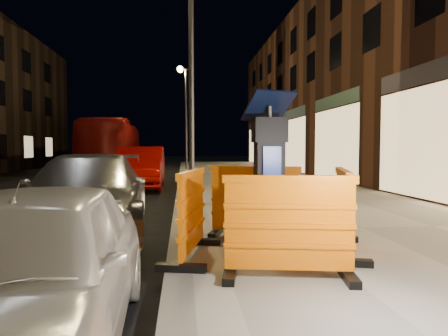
{
  "coord_description": "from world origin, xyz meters",
  "views": [
    {
      "loc": [
        0.05,
        -6.27,
        1.48
      ],
      "look_at": [
        0.8,
        1.0,
        1.1
      ],
      "focal_mm": 32.0,
      "sensor_mm": 36.0,
      "label": 1
    }
  ],
  "objects": [
    {
      "name": "barrier_kerbside",
      "position": [
        0.16,
        -1.45,
        0.68
      ],
      "size": [
        0.84,
        1.44,
        1.05
      ],
      "primitive_type": "cube",
      "rotation": [
        0.0,
        0.0,
        1.35
      ],
      "color": "orange",
      "rests_on": "sidewalk"
    },
    {
      "name": "car_silver",
      "position": [
        -1.55,
        0.68,
        0.0
      ],
      "size": [
        2.32,
        4.84,
        1.36
      ],
      "primitive_type": "imported",
      "rotation": [
        0.0,
        0.0,
        0.09
      ],
      "color": "silver",
      "rests_on": "ground"
    },
    {
      "name": "car_red",
      "position": [
        -1.48,
        8.29,
        0.0
      ],
      "size": [
        1.68,
        4.61,
        1.51
      ],
      "primitive_type": "imported",
      "rotation": [
        0.0,
        0.0,
        0.02
      ],
      "color": "#9C0906",
      "rests_on": "ground"
    },
    {
      "name": "barrier_back",
      "position": [
        1.11,
        -0.5,
        0.68
      ],
      "size": [
        1.46,
        0.94,
        1.05
      ],
      "primitive_type": "cube",
      "rotation": [
        0.0,
        0.0,
        -0.31
      ],
      "color": "orange",
      "rests_on": "sidewalk"
    },
    {
      "name": "street_lamp_far",
      "position": [
        0.25,
        18.0,
        3.15
      ],
      "size": [
        0.12,
        0.12,
        6.0
      ],
      "primitive_type": "cylinder",
      "color": "#3F3F44",
      "rests_on": "sidewalk"
    },
    {
      "name": "ground_plane",
      "position": [
        0.0,
        0.0,
        0.0
      ],
      "size": [
        120.0,
        120.0,
        0.0
      ],
      "primitive_type": "plane",
      "color": "black",
      "rests_on": "ground"
    },
    {
      "name": "sidewalk",
      "position": [
        3.0,
        0.0,
        0.07
      ],
      "size": [
        6.0,
        60.0,
        0.15
      ],
      "primitive_type": "cube",
      "color": "gray",
      "rests_on": "ground"
    },
    {
      "name": "barrier_bldgside",
      "position": [
        2.06,
        -1.45,
        0.68
      ],
      "size": [
        0.92,
        1.45,
        1.05
      ],
      "primitive_type": "cube",
      "rotation": [
        0.0,
        0.0,
        1.28
      ],
      "color": "orange",
      "rests_on": "sidewalk"
    },
    {
      "name": "barrier_front",
      "position": [
        1.11,
        -2.4,
        0.68
      ],
      "size": [
        1.43,
        0.78,
        1.05
      ],
      "primitive_type": "cube",
      "rotation": [
        0.0,
        0.0,
        -0.17
      ],
      "color": "orange",
      "rests_on": "sidewalk"
    },
    {
      "name": "street_lamp_mid",
      "position": [
        0.25,
        3.0,
        3.15
      ],
      "size": [
        0.12,
        0.12,
        6.0
      ],
      "primitive_type": "cylinder",
      "color": "#3F3F44",
      "rests_on": "sidewalk"
    },
    {
      "name": "bus_doubledecker",
      "position": [
        -4.78,
        21.99,
        0.0
      ],
      "size": [
        3.27,
        11.98,
        3.31
      ],
      "primitive_type": "imported",
      "rotation": [
        0.0,
        0.0,
        0.04
      ],
      "color": "maroon",
      "rests_on": "ground"
    },
    {
      "name": "kerb",
      "position": [
        0.0,
        0.0,
        0.07
      ],
      "size": [
        0.3,
        60.0,
        0.15
      ],
      "primitive_type": "cube",
      "color": "slate",
      "rests_on": "ground"
    },
    {
      "name": "parking_kiosk",
      "position": [
        1.11,
        -1.45,
        1.09
      ],
      "size": [
        0.73,
        0.73,
        1.89
      ],
      "primitive_type": "cube",
      "rotation": [
        0.0,
        0.0,
        -0.26
      ],
      "color": "black",
      "rests_on": "sidewalk"
    }
  ]
}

